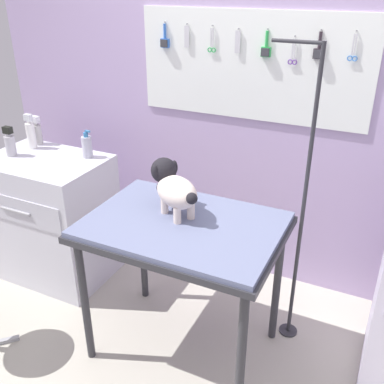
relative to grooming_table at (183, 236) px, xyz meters
The scene contains 9 objects.
rear_wall_panel 1.02m from the grooming_table, 86.24° to the left, with size 4.00×0.11×2.30m.
grooming_table is the anchor object (origin of this frame).
grooming_arm 0.64m from the grooming_table, 36.23° to the left, with size 0.30×0.11×1.71m.
dog 0.26m from the grooming_table, 141.80° to the left, with size 0.36×0.29×0.28m.
counter_left 1.25m from the grooming_table, 166.82° to the left, with size 0.80×0.58×0.88m.
spray_bottle_tall 1.46m from the grooming_table, 163.54° to the left, with size 0.06×0.06×0.24m.
conditioner_bottle 1.50m from the grooming_table, 160.81° to the left, with size 0.07×0.07×0.21m.
detangler_spray 1.44m from the grooming_table, behind, with size 0.07×0.07×0.20m.
pump_bottle_white 1.04m from the grooming_table, 154.81° to the left, with size 0.07×0.07×0.19m.
Camera 1 is at (0.83, -1.40, 1.97)m, focal length 41.36 mm.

